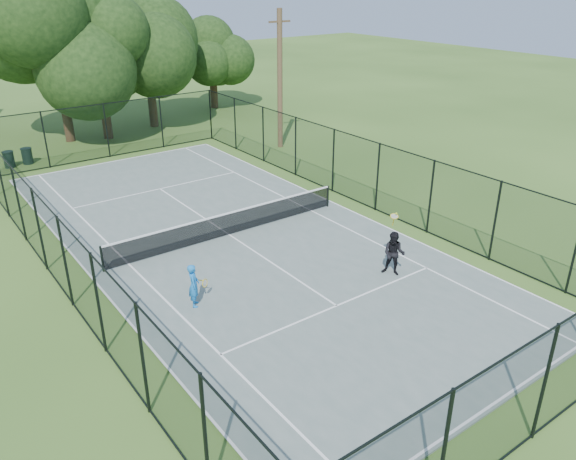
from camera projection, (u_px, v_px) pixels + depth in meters
ground at (230, 236)px, 21.96m from camera, size 120.00×120.00×0.00m
tennis_court at (229, 236)px, 21.94m from camera, size 11.00×24.00×0.06m
tennis_net at (229, 223)px, 21.71m from camera, size 10.08×0.08×0.95m
fence at (228, 201)px, 21.33m from camera, size 13.10×26.10×3.00m
tree_near_left at (55, 42)px, 32.07m from camera, size 7.22×7.22×9.42m
tree_near_mid at (98, 55)px, 32.95m from camera, size 6.24×6.24×8.16m
tree_near_right at (147, 48)px, 35.71m from camera, size 5.74×5.74×7.92m
tree_far_right at (212, 56)px, 41.50m from camera, size 4.65×4.65×6.16m
trash_bin_left at (9, 159)px, 29.59m from camera, size 0.58×0.58×0.87m
trash_bin_right at (27, 156)px, 30.18m from camera, size 0.58×0.58×0.86m
utility_pole at (280, 80)px, 31.71m from camera, size 1.40×0.30×7.69m
player_blue at (194, 285)px, 17.00m from camera, size 0.85×0.61×1.39m
player_black at (394, 253)px, 18.76m from camera, size 0.90×0.96×2.08m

